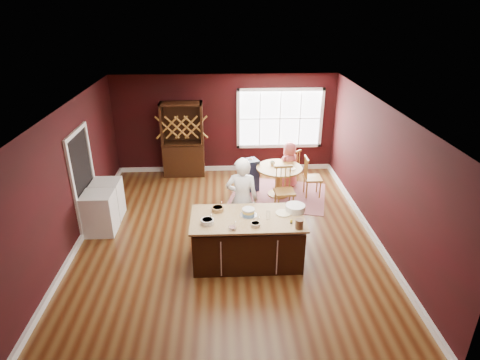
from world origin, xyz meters
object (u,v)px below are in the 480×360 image
(toddler, at_px, (248,160))
(dryer, at_px, (108,199))
(baker, at_px, (242,199))
(chair_south, at_px, (285,190))
(high_chair, at_px, (251,174))
(washer, at_px, (100,213))
(kitchen_island, at_px, (247,240))
(hutch, at_px, (183,140))
(chair_north, at_px, (291,165))
(chair_east, at_px, (313,177))
(seated_woman, at_px, (289,165))
(dining_table, at_px, (279,175))
(layer_cake, at_px, (248,212))

(toddler, distance_m, dryer, 3.44)
(baker, xyz_separation_m, chair_south, (1.02, 1.12, -0.35))
(high_chair, distance_m, washer, 3.75)
(kitchen_island, relative_size, hutch, 1.00)
(chair_north, distance_m, hutch, 2.97)
(chair_south, bearing_deg, dryer, 176.83)
(baker, relative_size, washer, 1.99)
(kitchen_island, distance_m, chair_south, 2.12)
(high_chair, bearing_deg, chair_east, -33.79)
(high_chair, bearing_deg, baker, -117.99)
(seated_woman, distance_m, hutch, 2.93)
(seated_woman, relative_size, hutch, 0.60)
(kitchen_island, distance_m, chair_north, 3.78)
(chair_south, bearing_deg, hutch, 133.47)
(baker, distance_m, washer, 2.98)
(kitchen_island, distance_m, chair_east, 3.17)
(chair_north, bearing_deg, dining_table, 26.26)
(layer_cake, height_order, chair_east, layer_cake)
(layer_cake, distance_m, chair_south, 2.09)
(kitchen_island, relative_size, dining_table, 1.82)
(baker, relative_size, chair_east, 1.72)
(dining_table, bearing_deg, seated_woman, 56.09)
(chair_south, relative_size, seated_woman, 0.87)
(baker, height_order, hutch, hutch)
(seated_woman, height_order, high_chair, seated_woman)
(hutch, bearing_deg, toddler, -31.78)
(dining_table, bearing_deg, kitchen_island, -109.40)
(baker, distance_m, high_chair, 2.30)
(dining_table, bearing_deg, dryer, -167.02)
(baker, bearing_deg, kitchen_island, 102.36)
(layer_cake, relative_size, seated_woman, 0.26)
(washer, bearing_deg, kitchen_island, -21.00)
(hutch, bearing_deg, dryer, -123.11)
(baker, bearing_deg, chair_north, -109.64)
(layer_cake, height_order, washer, layer_cake)
(chair_east, distance_m, dryer, 4.83)
(high_chair, height_order, dryer, dryer)
(toddler, distance_m, hutch, 1.99)
(dining_table, height_order, chair_north, chair_north)
(chair_north, height_order, hutch, hutch)
(chair_east, xyz_separation_m, washer, (-4.76, -1.48, -0.07))
(chair_north, distance_m, dryer, 4.69)
(chair_south, bearing_deg, chair_east, 38.00)
(layer_cake, distance_m, toddler, 2.97)
(kitchen_island, height_order, layer_cake, layer_cake)
(hutch, bearing_deg, baker, -66.71)
(toddler, height_order, washer, toddler)
(washer, bearing_deg, high_chair, 29.75)
(layer_cake, bearing_deg, dining_table, 70.51)
(dining_table, relative_size, layer_cake, 3.49)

